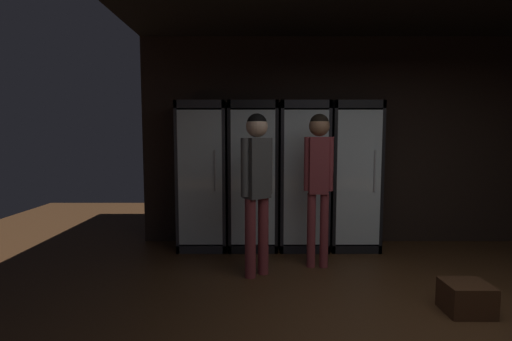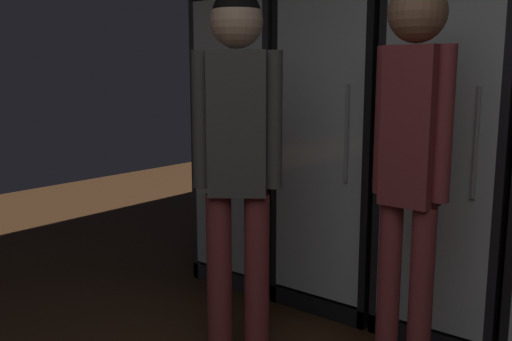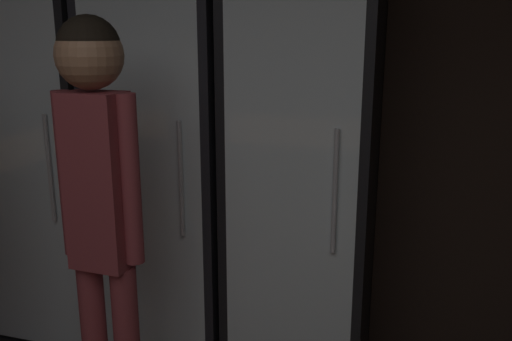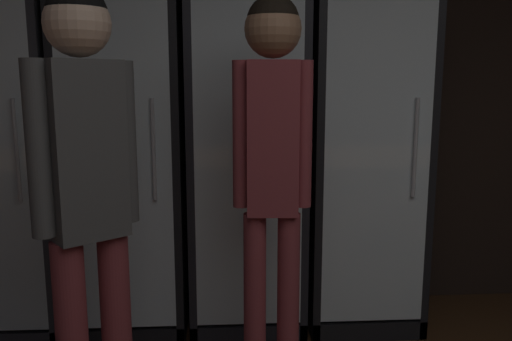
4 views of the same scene
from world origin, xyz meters
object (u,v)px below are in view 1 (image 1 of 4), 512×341
object	(u,v)px
cooler_left	(254,177)
shopper_far	(320,168)
cooler_center	(304,177)
shopper_near	(258,176)
wine_crate_floor	(468,298)
cooler_right	(353,177)
cooler_far_left	(205,177)

from	to	relation	value
cooler_left	shopper_far	distance (m)	1.07
cooler_center	shopper_near	size ratio (longest dim) A/B	1.12
cooler_center	wine_crate_floor	world-z (taller)	cooler_center
cooler_right	cooler_far_left	bearing A→B (deg)	-179.98
cooler_far_left	cooler_right	bearing A→B (deg)	0.02
cooler_far_left	cooler_left	bearing A→B (deg)	0.11
shopper_far	wine_crate_floor	xyz separation A→B (m)	(1.06, -1.09, -0.99)
cooler_right	shopper_near	xyz separation A→B (m)	(-1.25, -1.03, 0.11)
wine_crate_floor	cooler_far_left	bearing A→B (deg)	142.70
cooler_far_left	shopper_far	size ratio (longest dim) A/B	1.11
cooler_far_left	shopper_far	world-z (taller)	cooler_far_left
cooler_right	shopper_near	bearing A→B (deg)	-140.72
cooler_right	wine_crate_floor	world-z (taller)	cooler_right
cooler_far_left	cooler_left	size ratio (longest dim) A/B	1.00
shopper_near	shopper_far	xyz separation A→B (m)	(0.68, 0.26, 0.06)
shopper_near	shopper_far	world-z (taller)	shopper_far
shopper_far	wine_crate_floor	world-z (taller)	shopper_far
cooler_left	cooler_center	xyz separation A→B (m)	(0.65, -0.00, -0.01)
wine_crate_floor	shopper_far	bearing A→B (deg)	134.20
shopper_near	wine_crate_floor	bearing A→B (deg)	-25.49
cooler_center	shopper_far	xyz separation A→B (m)	(0.08, -0.77, 0.18)
cooler_left	cooler_center	bearing A→B (deg)	-0.05
cooler_right	shopper_near	world-z (taller)	cooler_right
cooler_far_left	cooler_center	xyz separation A→B (m)	(1.30, 0.00, 0.00)
cooler_right	cooler_left	bearing A→B (deg)	179.98
wine_crate_floor	cooler_left	bearing A→B (deg)	133.88
cooler_left	cooler_right	world-z (taller)	same
cooler_left	cooler_right	xyz separation A→B (m)	(1.30, -0.00, 0.00)
cooler_center	shopper_far	bearing A→B (deg)	-84.35
cooler_far_left	shopper_near	xyz separation A→B (m)	(0.70, -1.02, 0.12)
cooler_far_left	shopper_far	xyz separation A→B (m)	(1.38, -0.77, 0.19)
cooler_far_left	cooler_right	size ratio (longest dim) A/B	1.00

